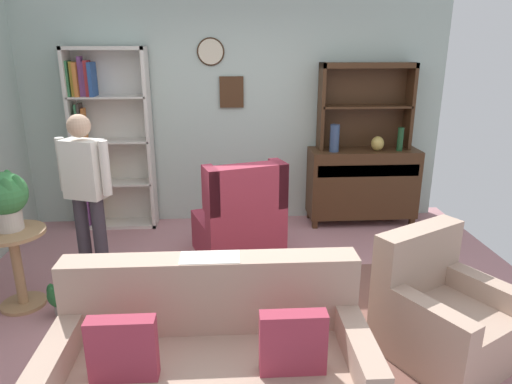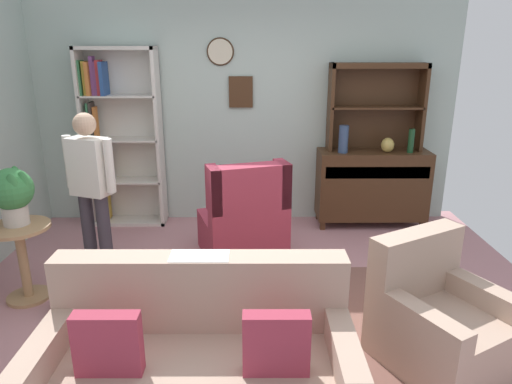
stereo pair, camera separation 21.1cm
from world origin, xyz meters
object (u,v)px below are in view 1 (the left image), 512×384
at_px(vase_round, 378,144).
at_px(wingback_chair, 240,224).
at_px(sideboard, 362,182).
at_px(plant_stand, 16,260).
at_px(sideboard_hutch, 366,94).
at_px(potted_plant_small, 60,296).
at_px(coffee_table, 239,292).
at_px(bottle_wine, 400,139).
at_px(potted_plant_large, 6,197).
at_px(couch_floral, 211,369).
at_px(armchair_floral, 442,317).
at_px(vase_tall, 335,138).
at_px(bookshelf, 106,140).
at_px(book_stack, 224,281).
at_px(person_reading, 86,188).

relative_size(vase_round, wingback_chair, 0.16).
distance_m(sideboard, plant_stand, 3.81).
bearing_deg(sideboard_hutch, vase_round, -53.52).
bearing_deg(potted_plant_small, plant_stand, 155.18).
height_order(wingback_chair, coffee_table, wingback_chair).
distance_m(bottle_wine, potted_plant_large, 4.13).
relative_size(couch_floral, armchair_floral, 1.73).
distance_m(vase_tall, vase_round, 0.53).
distance_m(bookshelf, book_stack, 2.78).
bearing_deg(vase_round, plant_stand, -154.83).
bearing_deg(plant_stand, vase_tall, 28.67).
relative_size(couch_floral, wingback_chair, 1.72).
relative_size(potted_plant_large, person_reading, 0.31).
distance_m(couch_floral, book_stack, 0.80).
height_order(wingback_chair, potted_plant_small, wingback_chair).
distance_m(armchair_floral, person_reading, 3.08).
xyz_separation_m(vase_tall, wingback_chair, (-1.14, -0.88, -0.69)).
xyz_separation_m(bottle_wine, wingback_chair, (-1.92, -0.87, -0.67)).
distance_m(sideboard_hutch, vase_round, 0.60).
relative_size(vase_round, potted_plant_large, 0.35).
bearing_deg(bottle_wine, potted_plant_small, -152.02).
xyz_separation_m(potted_plant_large, person_reading, (0.51, 0.38, -0.06)).
bearing_deg(vase_tall, person_reading, -153.91).
relative_size(armchair_floral, plant_stand, 1.53).
relative_size(sideboard_hutch, plant_stand, 1.61).
bearing_deg(book_stack, sideboard_hutch, 54.55).
bearing_deg(wingback_chair, vase_tall, 37.72).
xyz_separation_m(bookshelf, plant_stand, (-0.35, -1.81, -0.64)).
height_order(armchair_floral, potted_plant_small, armchair_floral).
bearing_deg(person_reading, vase_tall, 26.09).
relative_size(wingback_chair, coffee_table, 1.31).
xyz_separation_m(bottle_wine, couch_floral, (-2.15, -2.95, -0.75)).
xyz_separation_m(vase_round, couch_floral, (-1.89, -2.97, -0.69)).
height_order(bookshelf, couch_floral, bookshelf).
bearing_deg(wingback_chair, vase_round, 28.31).
xyz_separation_m(sideboard_hutch, armchair_floral, (-0.16, -2.68, -1.27)).
distance_m(couch_floral, plant_stand, 2.10).
bearing_deg(vase_round, bookshelf, 177.24).
xyz_separation_m(vase_round, armchair_floral, (-0.29, -2.50, -0.72)).
bearing_deg(armchair_floral, vase_tall, 95.34).
relative_size(sideboard_hutch, wingback_chair, 1.05).
height_order(vase_round, person_reading, person_reading).
height_order(sideboard, coffee_table, sideboard).
bearing_deg(wingback_chair, bookshelf, 145.51).
bearing_deg(couch_floral, vase_tall, 65.12).
bearing_deg(person_reading, potted_plant_small, -101.71).
xyz_separation_m(couch_floral, armchair_floral, (1.61, 0.47, -0.02)).
bearing_deg(bookshelf, coffee_table, -57.65).
distance_m(armchair_floral, plant_stand, 3.35).
xyz_separation_m(coffee_table, book_stack, (-0.11, -0.02, 0.10)).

